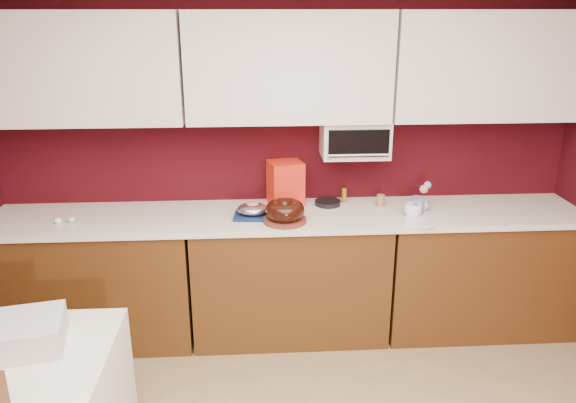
# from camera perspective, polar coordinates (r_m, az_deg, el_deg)

# --- Properties ---
(wall_back) EXTENTS (4.00, 0.02, 2.50)m
(wall_back) POSITION_cam_1_polar(r_m,az_deg,el_deg) (3.97, -0.10, 5.09)
(wall_back) COLOR #3B080D
(wall_back) RESTS_ON floor
(base_cabinet_left) EXTENTS (1.31, 0.58, 0.86)m
(base_cabinet_left) POSITION_cam_1_polar(r_m,az_deg,el_deg) (4.11, -18.90, -7.71)
(base_cabinet_left) COLOR #522E10
(base_cabinet_left) RESTS_ON floor
(base_cabinet_center) EXTENTS (1.31, 0.58, 0.86)m
(base_cabinet_center) POSITION_cam_1_polar(r_m,az_deg,el_deg) (3.96, 0.18, -7.60)
(base_cabinet_center) COLOR #522E10
(base_cabinet_center) RESTS_ON floor
(base_cabinet_right) EXTENTS (1.31, 0.58, 0.86)m
(base_cabinet_right) POSITION_cam_1_polar(r_m,az_deg,el_deg) (4.26, 18.53, -6.71)
(base_cabinet_right) COLOR #522E10
(base_cabinet_right) RESTS_ON floor
(countertop) EXTENTS (4.00, 0.62, 0.04)m
(countertop) POSITION_cam_1_polar(r_m,az_deg,el_deg) (3.78, 0.19, -1.50)
(countertop) COLOR silver
(countertop) RESTS_ON base_cabinet_center
(upper_cabinet_left) EXTENTS (1.31, 0.33, 0.70)m
(upper_cabinet_left) POSITION_cam_1_polar(r_m,az_deg,el_deg) (3.86, -20.65, 12.55)
(upper_cabinet_left) COLOR white
(upper_cabinet_left) RESTS_ON wall_back
(upper_cabinet_center) EXTENTS (1.31, 0.33, 0.70)m
(upper_cabinet_center) POSITION_cam_1_polar(r_m,az_deg,el_deg) (3.70, 0.05, 13.51)
(upper_cabinet_center) COLOR white
(upper_cabinet_center) RESTS_ON wall_back
(upper_cabinet_right) EXTENTS (1.31, 0.33, 0.70)m
(upper_cabinet_right) POSITION_cam_1_polar(r_m,az_deg,el_deg) (4.01, 19.94, 12.84)
(upper_cabinet_right) COLOR white
(upper_cabinet_right) RESTS_ON wall_back
(toaster_oven) EXTENTS (0.45, 0.30, 0.25)m
(toaster_oven) POSITION_cam_1_polar(r_m,az_deg,el_deg) (3.85, 6.77, 6.43)
(toaster_oven) COLOR white
(toaster_oven) RESTS_ON upper_cabinet_center
(toaster_oven_door) EXTENTS (0.40, 0.02, 0.18)m
(toaster_oven_door) POSITION_cam_1_polar(r_m,az_deg,el_deg) (3.70, 7.20, 5.89)
(toaster_oven_door) COLOR black
(toaster_oven_door) RESTS_ON toaster_oven
(toaster_oven_handle) EXTENTS (0.42, 0.02, 0.02)m
(toaster_oven_handle) POSITION_cam_1_polar(r_m,az_deg,el_deg) (3.70, 7.19, 4.70)
(toaster_oven_handle) COLOR silver
(toaster_oven_handle) RESTS_ON toaster_oven
(cake_base) EXTENTS (0.29, 0.29, 0.03)m
(cake_base) POSITION_cam_1_polar(r_m,az_deg,el_deg) (3.62, -0.31, -1.91)
(cake_base) COLOR maroon
(cake_base) RESTS_ON countertop
(bundt_cake) EXTENTS (0.34, 0.34, 0.10)m
(bundt_cake) POSITION_cam_1_polar(r_m,az_deg,el_deg) (3.60, -0.32, -0.91)
(bundt_cake) COLOR black
(bundt_cake) RESTS_ON cake_base
(navy_towel) EXTENTS (0.26, 0.23, 0.02)m
(navy_towel) POSITION_cam_1_polar(r_m,az_deg,el_deg) (3.72, -3.60, -1.42)
(navy_towel) COLOR #15254F
(navy_towel) RESTS_ON countertop
(foil_ham_nest) EXTENTS (0.24, 0.21, 0.08)m
(foil_ham_nest) POSITION_cam_1_polar(r_m,az_deg,el_deg) (3.70, -3.61, -0.76)
(foil_ham_nest) COLOR silver
(foil_ham_nest) RESTS_ON navy_towel
(roasted_ham) EXTENTS (0.11, 0.10, 0.06)m
(roasted_ham) POSITION_cam_1_polar(r_m,az_deg,el_deg) (3.70, -3.62, -0.39)
(roasted_ham) COLOR #BB6F55
(roasted_ham) RESTS_ON foil_ham_nest
(pandoro_box) EXTENTS (0.27, 0.25, 0.31)m
(pandoro_box) POSITION_cam_1_polar(r_m,az_deg,el_deg) (3.92, -0.26, 1.92)
(pandoro_box) COLOR red
(pandoro_box) RESTS_ON countertop
(dark_pan) EXTENTS (0.22, 0.22, 0.03)m
(dark_pan) POSITION_cam_1_polar(r_m,az_deg,el_deg) (3.94, 4.06, -0.12)
(dark_pan) COLOR black
(dark_pan) RESTS_ON countertop
(coffee_mug) EXTENTS (0.13, 0.13, 0.11)m
(coffee_mug) POSITION_cam_1_polar(r_m,az_deg,el_deg) (3.79, 12.57, -0.73)
(coffee_mug) COLOR white
(coffee_mug) RESTS_ON countertop
(blue_jar) EXTENTS (0.10, 0.10, 0.11)m
(blue_jar) POSITION_cam_1_polar(r_m,az_deg,el_deg) (3.87, 13.00, -0.35)
(blue_jar) COLOR navy
(blue_jar) RESTS_ON countertop
(flower_vase) EXTENTS (0.09, 0.09, 0.11)m
(flower_vase) POSITION_cam_1_polar(r_m,az_deg,el_deg) (3.94, 13.53, -0.05)
(flower_vase) COLOR silver
(flower_vase) RESTS_ON countertop
(flower_pink) EXTENTS (0.06, 0.06, 0.06)m
(flower_pink) POSITION_cam_1_polar(r_m,az_deg,el_deg) (3.91, 13.63, 1.23)
(flower_pink) COLOR pink
(flower_pink) RESTS_ON flower_vase
(flower_blue) EXTENTS (0.05, 0.05, 0.05)m
(flower_blue) POSITION_cam_1_polar(r_m,az_deg,el_deg) (3.93, 13.99, 1.63)
(flower_blue) COLOR #8199CF
(flower_blue) RESTS_ON flower_vase
(china_plate) EXTENTS (0.28, 0.28, 0.01)m
(china_plate) POSITION_cam_1_polar(r_m,az_deg,el_deg) (3.73, 13.42, -1.95)
(china_plate) COLOR white
(china_plate) RESTS_ON countertop
(amber_bottle) EXTENTS (0.04, 0.04, 0.10)m
(amber_bottle) POSITION_cam_1_polar(r_m,az_deg,el_deg) (4.00, 5.72, 0.63)
(amber_bottle) COLOR brown
(amber_bottle) RESTS_ON countertop
(paper_cup) EXTENTS (0.06, 0.06, 0.08)m
(paper_cup) POSITION_cam_1_polar(r_m,az_deg,el_deg) (3.95, 9.39, 0.10)
(paper_cup) COLOR #966D44
(paper_cup) RESTS_ON countertop
(egg_left) EXTENTS (0.06, 0.05, 0.04)m
(egg_left) POSITION_cam_1_polar(r_m,az_deg,el_deg) (3.88, -22.33, -1.83)
(egg_left) COLOR white
(egg_left) RESTS_ON countertop
(egg_right) EXTENTS (0.05, 0.04, 0.04)m
(egg_right) POSITION_cam_1_polar(r_m,az_deg,el_deg) (3.88, -21.15, -1.72)
(egg_right) COLOR silver
(egg_right) RESTS_ON countertop
(newspaper_stack) EXTENTS (0.44, 0.39, 0.13)m
(newspaper_stack) POSITION_cam_1_polar(r_m,az_deg,el_deg) (2.87, -25.64, -12.07)
(newspaper_stack) COLOR silver
(newspaper_stack) RESTS_ON dining_table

